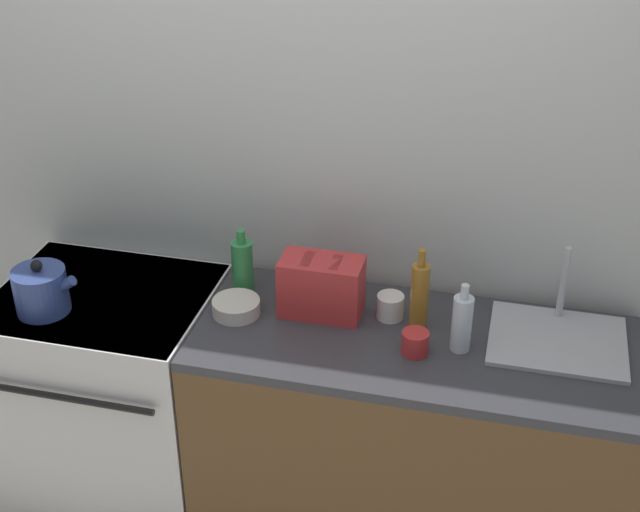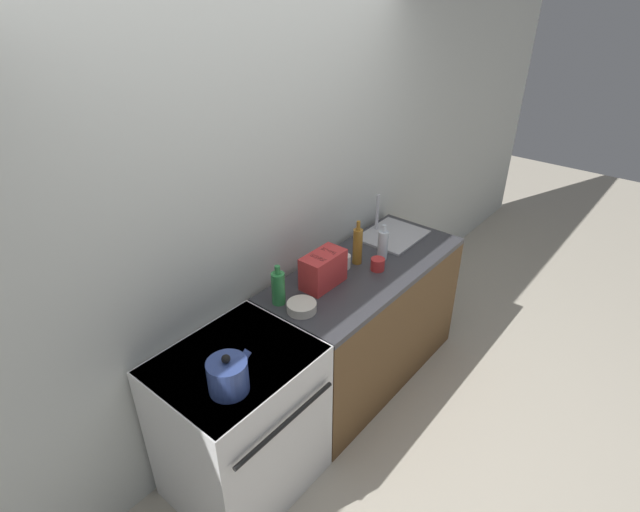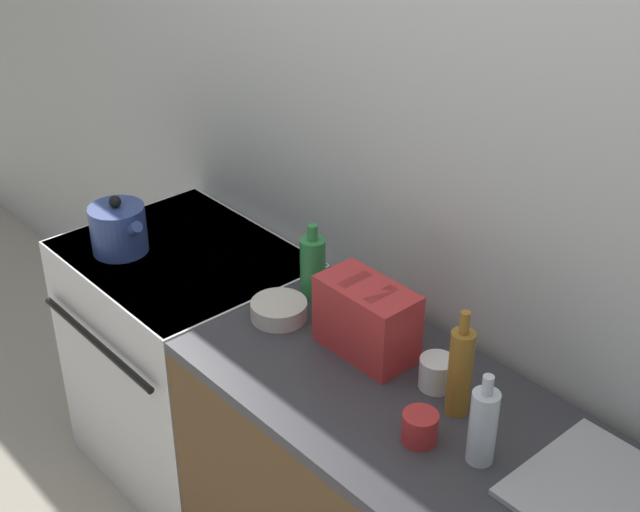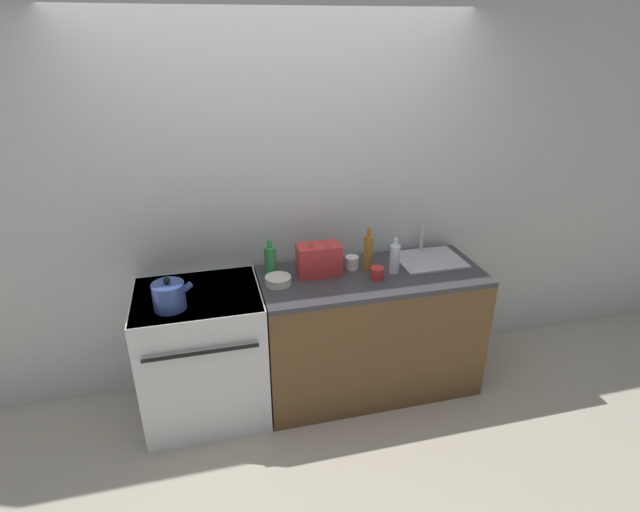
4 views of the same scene
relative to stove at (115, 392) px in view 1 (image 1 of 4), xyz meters
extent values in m
cube|color=silver|center=(0.61, 0.37, 0.84)|extent=(8.00, 0.05, 2.60)
cube|color=silver|center=(0.00, 0.00, -0.01)|extent=(0.77, 0.64, 0.90)
cube|color=black|center=(0.00, 0.00, 0.43)|extent=(0.76, 0.62, 0.02)
cylinder|color=black|center=(-0.17, -0.13, 0.43)|extent=(0.20, 0.20, 0.01)
cylinder|color=black|center=(0.17, -0.13, 0.43)|extent=(0.20, 0.20, 0.01)
cylinder|color=black|center=(-0.17, 0.13, 0.43)|extent=(0.20, 0.20, 0.01)
cylinder|color=black|center=(0.17, 0.13, 0.43)|extent=(0.20, 0.20, 0.01)
cylinder|color=black|center=(0.00, -0.34, 0.24)|extent=(0.65, 0.02, 0.02)
cube|color=brown|center=(1.14, 0.00, -0.03)|extent=(1.49, 0.63, 0.86)
cube|color=#38383D|center=(1.14, 0.00, 0.42)|extent=(1.49, 0.63, 0.04)
cylinder|color=#33478C|center=(-0.15, -0.14, 0.52)|extent=(0.18, 0.18, 0.16)
sphere|color=black|center=(-0.15, -0.14, 0.62)|extent=(0.04, 0.04, 0.04)
cylinder|color=#33478C|center=(-0.06, -0.14, 0.55)|extent=(0.10, 0.04, 0.09)
cube|color=red|center=(0.79, 0.08, 0.54)|extent=(0.28, 0.15, 0.21)
cube|color=black|center=(0.74, 0.08, 0.64)|extent=(0.03, 0.11, 0.01)
cube|color=black|center=(0.84, 0.08, 0.64)|extent=(0.03, 0.11, 0.01)
cube|color=#B7B7BC|center=(1.59, 0.09, 0.45)|extent=(0.44, 0.37, 0.01)
cylinder|color=silver|center=(1.59, 0.24, 0.58)|extent=(0.02, 0.02, 0.28)
cylinder|color=silver|center=(1.28, -0.02, 0.54)|extent=(0.07, 0.07, 0.19)
cylinder|color=silver|center=(1.28, -0.02, 0.66)|extent=(0.03, 0.03, 0.05)
cylinder|color=#9E6B23|center=(1.13, 0.07, 0.56)|extent=(0.06, 0.06, 0.24)
cylinder|color=#9E6B23|center=(1.13, 0.07, 0.71)|extent=(0.02, 0.02, 0.06)
cylinder|color=#338C47|center=(0.48, 0.16, 0.54)|extent=(0.08, 0.08, 0.19)
cylinder|color=#338C47|center=(0.48, 0.16, 0.66)|extent=(0.03, 0.03, 0.05)
cylinder|color=white|center=(1.03, 0.11, 0.48)|extent=(0.09, 0.09, 0.09)
cylinder|color=red|center=(1.14, -0.08, 0.48)|extent=(0.09, 0.09, 0.08)
cylinder|color=beige|center=(0.51, 0.00, 0.47)|extent=(0.17, 0.17, 0.05)
camera|label=1|loc=(1.41, -2.43, 2.15)|focal=50.00mm
camera|label=2|loc=(-1.16, -1.50, 2.09)|focal=28.00mm
camera|label=3|loc=(2.21, -1.34, 1.90)|focal=50.00mm
camera|label=4|loc=(0.08, -2.78, 1.92)|focal=28.00mm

